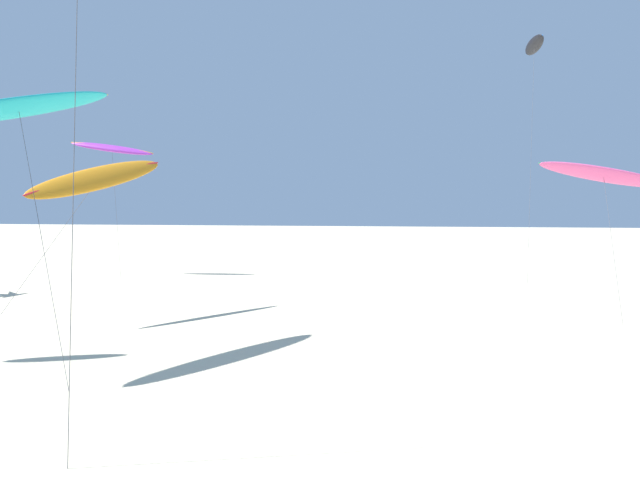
% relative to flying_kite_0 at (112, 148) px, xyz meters
% --- Properties ---
extents(flying_kite_0, '(6.50, 3.90, 10.33)m').
position_rel_flying_kite_0_xyz_m(flying_kite_0, '(0.00, 0.00, 0.00)').
color(flying_kite_0, purple).
rests_on(flying_kite_0, ground).
extents(flying_kite_2, '(5.56, 8.50, 10.25)m').
position_rel_flying_kite_0_xyz_m(flying_kite_2, '(9.42, -25.18, -0.74)').
color(flying_kite_2, '#19B2B7').
rests_on(flying_kite_2, ground).
extents(flying_kite_6, '(6.89, 8.63, 8.12)m').
position_rel_flying_kite_0_xyz_m(flying_kite_6, '(33.03, -8.24, -2.53)').
color(flying_kite_6, '#EA5193').
rests_on(flying_kite_6, ground).
extents(flying_kite_7, '(2.32, 11.57, 18.36)m').
position_rel_flying_kite_0_xyz_m(flying_kite_7, '(31.60, 7.20, 8.13)').
color(flying_kite_7, black).
rests_on(flying_kite_7, ground).
extents(flying_kite_8, '(4.51, 8.61, 8.10)m').
position_rel_flying_kite_0_xyz_m(flying_kite_8, '(7.99, -17.16, -2.90)').
color(flying_kite_8, orange).
rests_on(flying_kite_8, ground).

